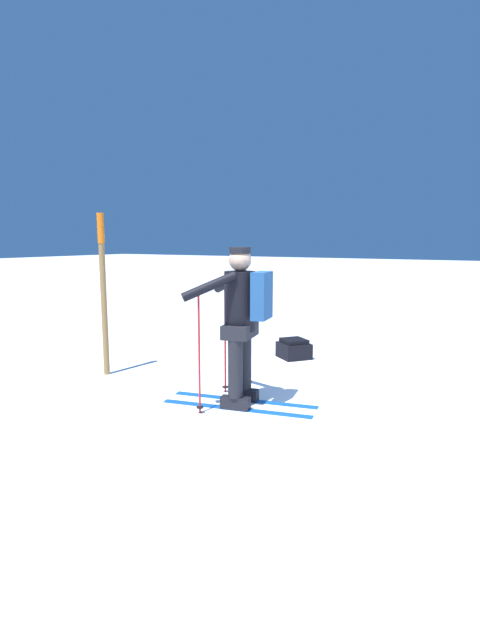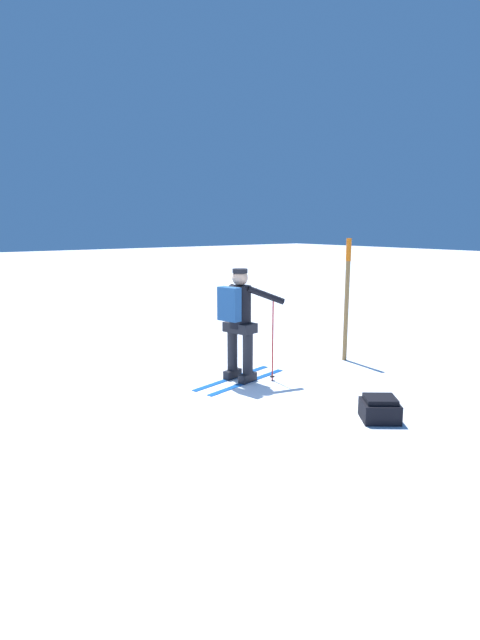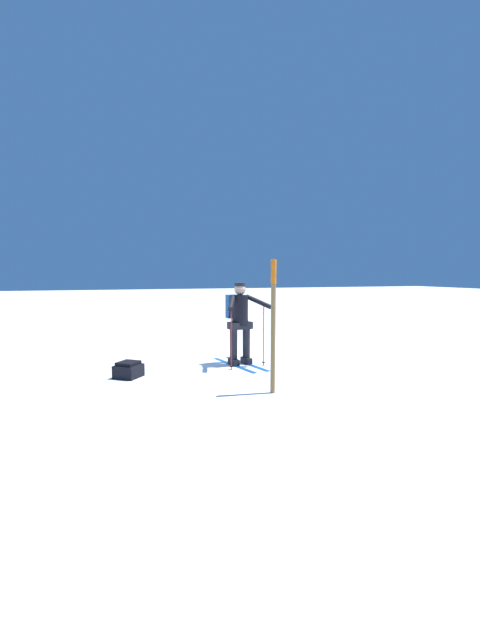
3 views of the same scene
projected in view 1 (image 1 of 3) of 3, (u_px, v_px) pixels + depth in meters
The scene contains 4 objects.
ground_plane at pixel (304, 416), 4.92m from camera, with size 80.00×80.00×0.00m, color white.
skier at pixel (242, 317), 5.10m from camera, with size 1.65×0.98×1.65m.
dropped_backpack at pixel (294, 349), 7.30m from camera, with size 0.58×0.57×0.29m.
trail_marker at pixel (103, 283), 6.26m from camera, with size 0.08×0.08×2.04m.
Camera 1 is at (-1.83, 4.38, 1.72)m, focal length 28.00 mm.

